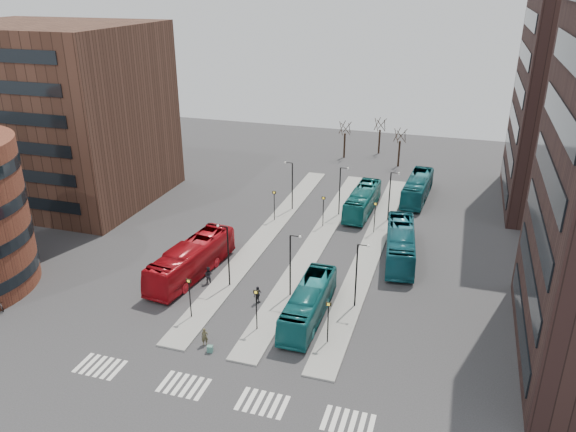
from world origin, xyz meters
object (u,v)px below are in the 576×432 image
(commuter_c, at_px, (296,301))
(teal_bus_d, at_px, (417,188))
(teal_bus_c, at_px, (400,244))
(commuter_a, at_px, (208,275))
(teal_bus_a, at_px, (309,303))
(traveller, at_px, (205,337))
(suitcase, at_px, (210,349))
(commuter_b, at_px, (258,295))
(red_bus, at_px, (191,260))
(teal_bus_b, at_px, (362,201))
(bicycle_mid, at_px, (0,305))

(commuter_c, bearing_deg, teal_bus_d, -170.65)
(teal_bus_c, relative_size, commuter_a, 6.98)
(teal_bus_a, height_order, traveller, teal_bus_a)
(suitcase, distance_m, teal_bus_d, 40.30)
(suitcase, height_order, commuter_a, commuter_a)
(teal_bus_c, bearing_deg, commuter_a, -154.62)
(commuter_b, distance_m, commuter_c, 3.56)
(suitcase, relative_size, commuter_a, 0.33)
(red_bus, distance_m, teal_bus_a, 13.48)
(red_bus, xyz_separation_m, teal_bus_a, (12.92, -3.84, -0.23))
(teal_bus_a, xyz_separation_m, teal_bus_b, (-0.05, 24.92, 0.04))
(suitcase, distance_m, traveller, 1.16)
(teal_bus_d, bearing_deg, red_bus, -120.94)
(teal_bus_b, height_order, commuter_b, teal_bus_b)
(teal_bus_b, bearing_deg, commuter_b, -99.41)
(red_bus, relative_size, teal_bus_b, 1.12)
(teal_bus_c, height_order, bicycle_mid, teal_bus_c)
(commuter_c, relative_size, bicycle_mid, 1.09)
(suitcase, relative_size, bicycle_mid, 0.36)
(commuter_a, xyz_separation_m, bicycle_mid, (-15.40, -9.96, -0.38))
(commuter_b, bearing_deg, traveller, -174.30)
(commuter_c, bearing_deg, commuter_a, -78.87)
(traveller, relative_size, bicycle_mid, 0.99)
(teal_bus_a, bearing_deg, teal_bus_b, 90.12)
(suitcase, relative_size, red_bus, 0.05)
(teal_bus_c, distance_m, traveller, 23.62)
(red_bus, relative_size, commuter_b, 7.40)
(teal_bus_a, distance_m, teal_bus_b, 24.92)
(commuter_b, xyz_separation_m, bicycle_mid, (-21.17, -7.98, -0.37))
(suitcase, distance_m, bicycle_mid, 20.14)
(teal_bus_b, bearing_deg, teal_bus_d, 49.81)
(commuter_b, bearing_deg, teal_bus_d, -0.01)
(suitcase, relative_size, teal_bus_c, 0.05)
(teal_bus_b, distance_m, commuter_a, 24.44)
(teal_bus_c, height_order, traveller, teal_bus_c)
(teal_bus_b, bearing_deg, red_bus, -119.14)
(teal_bus_b, height_order, traveller, teal_bus_b)
(teal_bus_c, xyz_separation_m, bicycle_mid, (-32.16, -20.66, -1.18))
(teal_bus_a, bearing_deg, traveller, -137.69)
(teal_bus_b, distance_m, commuter_b, 24.46)
(teal_bus_a, bearing_deg, commuter_a, 164.63)
(teal_bus_b, bearing_deg, teal_bus_c, -59.48)
(teal_bus_d, xyz_separation_m, commuter_b, (-10.99, -30.56, -0.74))
(teal_bus_d, bearing_deg, teal_bus_b, -129.05)
(teal_bus_b, distance_m, teal_bus_d, 8.96)
(teal_bus_d, distance_m, traveller, 39.83)
(commuter_b, xyz_separation_m, commuter_c, (3.56, 0.02, 0.01))
(traveller, bearing_deg, teal_bus_b, 50.85)
(commuter_a, relative_size, commuter_b, 1.02)
(teal_bus_a, height_order, commuter_b, teal_bus_a)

